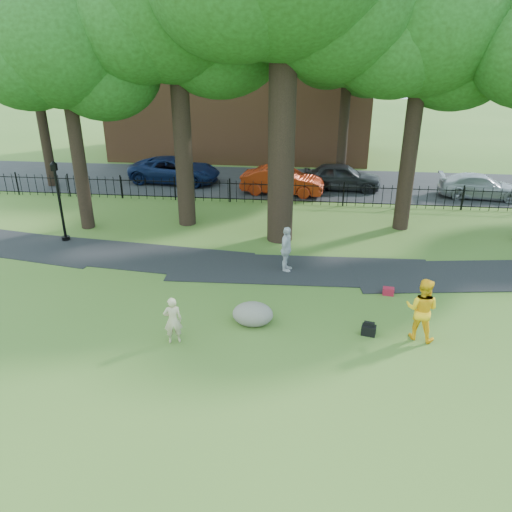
# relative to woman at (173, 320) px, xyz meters

# --- Properties ---
(ground) EXTENTS (120.00, 120.00, 0.00)m
(ground) POSITION_rel_woman_xyz_m (2.55, 1.35, -0.73)
(ground) COLOR #375A1F
(ground) RESTS_ON ground
(footpath) EXTENTS (36.07, 3.85, 0.03)m
(footpath) POSITION_rel_woman_xyz_m (3.55, 5.25, -0.73)
(footpath) COLOR black
(footpath) RESTS_ON ground
(street) EXTENTS (80.00, 7.00, 0.02)m
(street) POSITION_rel_woman_xyz_m (2.55, 17.35, -0.73)
(street) COLOR black
(street) RESTS_ON ground
(iron_fence) EXTENTS (44.00, 0.04, 1.20)m
(iron_fence) POSITION_rel_woman_xyz_m (2.55, 13.35, -0.13)
(iron_fence) COLOR black
(iron_fence) RESTS_ON ground
(brick_building) EXTENTS (18.00, 8.00, 12.00)m
(brick_building) POSITION_rel_woman_xyz_m (-1.45, 25.35, 5.27)
(brick_building) COLOR brown
(brick_building) RESTS_ON ground
(tree_row) EXTENTS (26.82, 7.96, 12.42)m
(tree_row) POSITION_rel_woman_xyz_m (3.06, 9.75, 7.42)
(tree_row) COLOR black
(tree_row) RESTS_ON ground
(woman) EXTENTS (0.61, 0.49, 1.47)m
(woman) POSITION_rel_woman_xyz_m (0.00, 0.00, 0.00)
(woman) COLOR tan
(woman) RESTS_ON ground
(man) EXTENTS (1.15, 1.04, 1.94)m
(man) POSITION_rel_woman_xyz_m (7.16, 1.01, 0.24)
(man) COLOR yellow
(man) RESTS_ON ground
(pedestrian) EXTENTS (0.64, 1.11, 1.77)m
(pedestrian) POSITION_rel_woman_xyz_m (3.00, 5.16, 0.15)
(pedestrian) COLOR #B8B9BE
(pedestrian) RESTS_ON ground
(boulder) EXTENTS (1.49, 1.28, 0.74)m
(boulder) POSITION_rel_woman_xyz_m (2.18, 1.29, -0.36)
(boulder) COLOR slate
(boulder) RESTS_ON ground
(lamppost) EXTENTS (0.35, 0.35, 3.54)m
(lamppost) POSITION_rel_woman_xyz_m (-6.74, 7.15, 1.00)
(lamppost) COLOR black
(lamppost) RESTS_ON ground
(backpack) EXTENTS (0.47, 0.35, 0.31)m
(backpack) POSITION_rel_woman_xyz_m (5.71, 1.00, -0.58)
(backpack) COLOR black
(backpack) RESTS_ON ground
(red_bag) EXTENTS (0.41, 0.28, 0.26)m
(red_bag) POSITION_rel_woman_xyz_m (6.64, 3.63, -0.60)
(red_bag) COLOR maroon
(red_bag) RESTS_ON ground
(red_sedan) EXTENTS (4.76, 2.14, 1.51)m
(red_sedan) POSITION_rel_woman_xyz_m (2.24, 15.16, 0.02)
(red_sedan) COLOR maroon
(red_sedan) RESTS_ON ground
(navy_van) EXTENTS (5.62, 3.01, 1.50)m
(navy_van) POSITION_rel_woman_xyz_m (-4.37, 16.85, 0.02)
(navy_van) COLOR #0B1739
(navy_van) RESTS_ON ground
(grey_car) EXTENTS (4.50, 1.92, 1.52)m
(grey_car) POSITION_rel_woman_xyz_m (5.58, 16.40, 0.03)
(grey_car) COLOR black
(grey_car) RESTS_ON ground
(silver_car) EXTENTS (4.55, 2.17, 1.28)m
(silver_car) POSITION_rel_woman_xyz_m (13.06, 15.63, -0.09)
(silver_car) COLOR #9B9DA4
(silver_car) RESTS_ON ground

